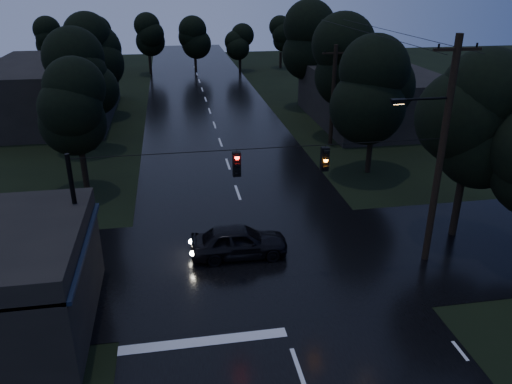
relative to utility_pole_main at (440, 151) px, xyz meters
name	(u,v)px	position (x,y,z in m)	size (l,w,h in m)	color
main_road	(220,143)	(-7.41, 19.00, -5.26)	(12.00, 120.00, 0.02)	black
cross_street	(262,262)	(-7.41, 1.00, -5.26)	(60.00, 9.00, 0.02)	black
building_far_right	(373,97)	(6.59, 23.00, -3.06)	(10.00, 14.00, 4.40)	black
building_far_left	(53,91)	(-21.41, 29.00, -2.76)	(10.00, 16.00, 5.00)	black
utility_pole_main	(440,151)	(0.00, 0.00, 0.00)	(3.50, 0.30, 10.00)	black
utility_pole_far	(333,95)	(0.89, 17.00, -1.38)	(2.00, 0.30, 7.50)	black
anchor_pole_left	(78,226)	(-14.91, 0.00, -2.26)	(0.18, 0.18, 6.00)	black
span_signals	(280,161)	(-6.85, -0.01, -0.01)	(15.00, 0.37, 1.12)	black
tree_corner_near	(472,119)	(2.59, 2.00, 0.74)	(4.48, 4.48, 9.44)	black
tree_left_a	(75,105)	(-16.41, 11.00, -0.02)	(3.92, 3.92, 8.26)	black
tree_left_b	(83,74)	(-17.01, 19.00, 0.36)	(4.20, 4.20, 8.85)	black
tree_left_c	(92,50)	(-17.61, 29.00, 0.74)	(4.48, 4.48, 9.44)	black
tree_right_a	(375,88)	(1.59, 11.00, 0.36)	(4.20, 4.20, 8.85)	black
tree_right_b	(343,61)	(2.19, 19.00, 0.74)	(4.48, 4.48, 9.44)	black
tree_right_c	(315,41)	(2.79, 29.00, 1.11)	(4.76, 4.76, 10.03)	black
car	(239,241)	(-8.33, 1.73, -4.50)	(1.80, 4.47, 1.52)	black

